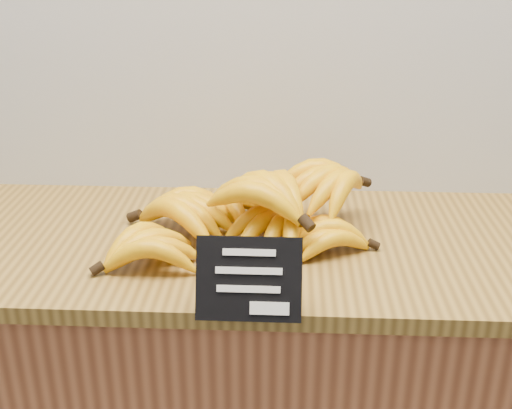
{
  "coord_description": "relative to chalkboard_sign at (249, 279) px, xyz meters",
  "views": [
    {
      "loc": [
        -0.04,
        1.64,
        1.47
      ],
      "look_at": [
        -0.1,
        2.7,
        1.02
      ],
      "focal_mm": 45.0,
      "sensor_mm": 36.0,
      "label": 1
    }
  ],
  "objects": [
    {
      "name": "banana_pile",
      "position": [
        -0.01,
        0.26,
        -0.01
      ],
      "size": [
        0.53,
        0.35,
        0.13
      ],
      "color": "#F1B209",
      "rests_on": "counter_top"
    },
    {
      "name": "chalkboard_sign",
      "position": [
        0.0,
        0.0,
        0.0
      ],
      "size": [
        0.16,
        0.06,
        0.12
      ],
      "primitive_type": "cube",
      "rotation": [
        -0.4,
        0.0,
        0.0
      ],
      "color": "black",
      "rests_on": "counter_top"
    },
    {
      "name": "counter_top",
      "position": [
        0.0,
        0.27,
        -0.08
      ],
      "size": [
        1.39,
        0.54,
        0.03
      ],
      "primitive_type": "cube",
      "color": "olive",
      "rests_on": "counter"
    }
  ]
}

